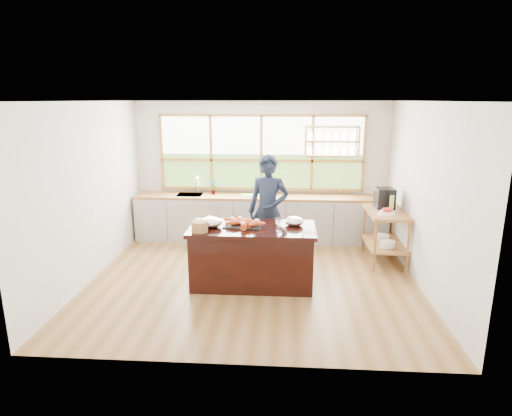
# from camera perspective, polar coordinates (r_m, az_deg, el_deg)

# --- Properties ---
(ground_plane) EXTENTS (5.00, 5.00, 0.00)m
(ground_plane) POSITION_cam_1_polar(r_m,az_deg,el_deg) (6.79, -0.36, -9.38)
(ground_plane) COLOR olive
(room_shell) EXTENTS (5.02, 4.52, 2.71)m
(room_shell) POSITION_cam_1_polar(r_m,az_deg,el_deg) (6.80, 0.14, 6.06)
(room_shell) COLOR silver
(room_shell) RESTS_ON ground_plane
(back_counter) EXTENTS (4.90, 0.63, 0.90)m
(back_counter) POSITION_cam_1_polar(r_m,az_deg,el_deg) (8.46, 0.46, -1.27)
(back_counter) COLOR #B9B8AF
(back_counter) RESTS_ON ground_plane
(right_shelf_unit) EXTENTS (0.62, 1.10, 0.90)m
(right_shelf_unit) POSITION_cam_1_polar(r_m,az_deg,el_deg) (7.60, 16.86, -2.54)
(right_shelf_unit) COLOR #AA7638
(right_shelf_unit) RESTS_ON ground_plane
(island) EXTENTS (1.85, 0.90, 0.90)m
(island) POSITION_cam_1_polar(r_m,az_deg,el_deg) (6.43, -0.50, -6.38)
(island) COLOR black
(island) RESTS_ON ground_plane
(cook) EXTENTS (0.74, 0.55, 1.86)m
(cook) POSITION_cam_1_polar(r_m,az_deg,el_deg) (7.07, 1.64, -0.41)
(cook) COLOR #182034
(cook) RESTS_ON ground_plane
(potted_plant) EXTENTS (0.18, 0.14, 0.30)m
(potted_plant) POSITION_cam_1_polar(r_m,az_deg,el_deg) (8.49, -5.76, 2.83)
(potted_plant) COLOR slate
(potted_plant) RESTS_ON back_counter
(cutting_board) EXTENTS (0.44, 0.35, 0.01)m
(cutting_board) POSITION_cam_1_polar(r_m,az_deg,el_deg) (8.36, -0.64, 1.74)
(cutting_board) COLOR #61BF3A
(cutting_board) RESTS_ON back_counter
(espresso_machine) EXTENTS (0.32, 0.34, 0.35)m
(espresso_machine) POSITION_cam_1_polar(r_m,az_deg,el_deg) (7.69, 16.77, 1.27)
(espresso_machine) COLOR black
(espresso_machine) RESTS_ON right_shelf_unit
(wine_bottle) EXTENTS (0.09, 0.09, 0.29)m
(wine_bottle) POSITION_cam_1_polar(r_m,az_deg,el_deg) (7.42, 17.63, 0.51)
(wine_bottle) COLOR #9AAA54
(wine_bottle) RESTS_ON right_shelf_unit
(fruit_bowl) EXTENTS (0.26, 0.26, 0.11)m
(fruit_bowl) POSITION_cam_1_polar(r_m,az_deg,el_deg) (7.29, 17.06, -0.52)
(fruit_bowl) COLOR white
(fruit_bowl) RESTS_ON right_shelf_unit
(slate_board) EXTENTS (0.59, 0.45, 0.02)m
(slate_board) POSITION_cam_1_polar(r_m,az_deg,el_deg) (6.36, -1.71, -2.30)
(slate_board) COLOR black
(slate_board) RESTS_ON island
(lobster_pile) EXTENTS (0.55, 0.48, 0.08)m
(lobster_pile) POSITION_cam_1_polar(r_m,az_deg,el_deg) (6.34, -1.80, -1.90)
(lobster_pile) COLOR #E3421C
(lobster_pile) RESTS_ON slate_board
(mixing_bowl_left) EXTENTS (0.32, 0.32, 0.15)m
(mixing_bowl_left) POSITION_cam_1_polar(r_m,az_deg,el_deg) (6.32, -6.01, -1.92)
(mixing_bowl_left) COLOR silver
(mixing_bowl_left) RESTS_ON island
(mixing_bowl_right) EXTENTS (0.29, 0.29, 0.14)m
(mixing_bowl_right) POSITION_cam_1_polar(r_m,az_deg,el_deg) (6.39, 5.11, -1.78)
(mixing_bowl_right) COLOR silver
(mixing_bowl_right) RESTS_ON island
(wine_glass) EXTENTS (0.08, 0.08, 0.22)m
(wine_glass) POSITION_cam_1_polar(r_m,az_deg,el_deg) (6.03, 2.99, -1.75)
(wine_glass) COLOR white
(wine_glass) RESTS_ON island
(wicker_basket) EXTENTS (0.23, 0.23, 0.15)m
(wicker_basket) POSITION_cam_1_polar(r_m,az_deg,el_deg) (6.11, -7.52, -2.47)
(wicker_basket) COLOR #A36841
(wicker_basket) RESTS_ON island
(parchment_roll) EXTENTS (0.12, 0.31, 0.08)m
(parchment_roll) POSITION_cam_1_polar(r_m,az_deg,el_deg) (6.56, -6.63, -1.59)
(parchment_roll) COLOR white
(parchment_roll) RESTS_ON island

